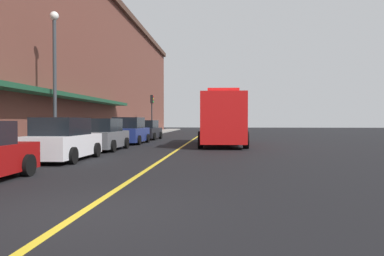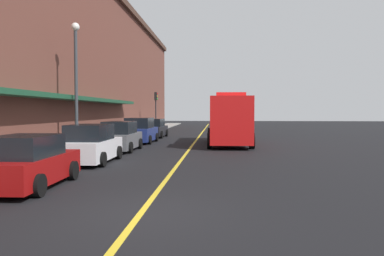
{
  "view_description": "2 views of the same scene",
  "coord_description": "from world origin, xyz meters",
  "px_view_note": "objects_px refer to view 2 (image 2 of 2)",
  "views": [
    {
      "loc": [
        2.45,
        -6.33,
        1.61
      ],
      "look_at": [
        0.09,
        22.83,
        1.03
      ],
      "focal_mm": 34.64,
      "sensor_mm": 36.0,
      "label": 1
    },
    {
      "loc": [
        1.76,
        -8.61,
        2.34
      ],
      "look_at": [
        -0.37,
        22.25,
        0.95
      ],
      "focal_mm": 35.78,
      "sensor_mm": 36.0,
      "label": 2
    }
  ],
  "objects_px": {
    "parked_car_3": "(140,131)",
    "parking_meter_1": "(33,144)",
    "parked_car_0": "(28,163)",
    "parked_car_2": "(120,137)",
    "traffic_light_near": "(156,104)",
    "parked_car_1": "(91,145)",
    "parked_car_4": "(154,129)",
    "fire_truck": "(228,121)",
    "street_lamp_left": "(76,73)"
  },
  "relations": [
    {
      "from": "parked_car_1",
      "to": "street_lamp_left",
      "type": "relative_size",
      "value": 0.62
    },
    {
      "from": "parked_car_0",
      "to": "parking_meter_1",
      "type": "bearing_deg",
      "value": 22.28
    },
    {
      "from": "fire_truck",
      "to": "street_lamp_left",
      "type": "distance_m",
      "value": 10.97
    },
    {
      "from": "parked_car_3",
      "to": "parking_meter_1",
      "type": "distance_m",
      "value": 13.48
    },
    {
      "from": "traffic_light_near",
      "to": "parked_car_3",
      "type": "bearing_deg",
      "value": -85.02
    },
    {
      "from": "parked_car_4",
      "to": "parked_car_1",
      "type": "bearing_deg",
      "value": -177.98
    },
    {
      "from": "parked_car_3",
      "to": "fire_truck",
      "type": "relative_size",
      "value": 0.47
    },
    {
      "from": "parked_car_0",
      "to": "parked_car_4",
      "type": "height_order",
      "value": "parked_car_4"
    },
    {
      "from": "parked_car_1",
      "to": "parked_car_3",
      "type": "distance_m",
      "value": 10.84
    },
    {
      "from": "parked_car_4",
      "to": "fire_truck",
      "type": "distance_m",
      "value": 9.21
    },
    {
      "from": "parked_car_4",
      "to": "parking_meter_1",
      "type": "height_order",
      "value": "parked_car_4"
    },
    {
      "from": "parked_car_1",
      "to": "parked_car_4",
      "type": "distance_m",
      "value": 16.65
    },
    {
      "from": "parked_car_2",
      "to": "parked_car_4",
      "type": "bearing_deg",
      "value": -0.12
    },
    {
      "from": "parked_car_0",
      "to": "parked_car_2",
      "type": "distance_m",
      "value": 10.74
    },
    {
      "from": "parking_meter_1",
      "to": "street_lamp_left",
      "type": "relative_size",
      "value": 0.19
    },
    {
      "from": "parked_car_3",
      "to": "parking_meter_1",
      "type": "relative_size",
      "value": 3.21
    },
    {
      "from": "parked_car_1",
      "to": "street_lamp_left",
      "type": "height_order",
      "value": "street_lamp_left"
    },
    {
      "from": "parked_car_2",
      "to": "traffic_light_near",
      "type": "relative_size",
      "value": 0.97
    },
    {
      "from": "parked_car_0",
      "to": "fire_truck",
      "type": "xyz_separation_m",
      "value": [
        6.47,
        15.64,
        0.9
      ]
    },
    {
      "from": "parked_car_1",
      "to": "parked_car_2",
      "type": "relative_size",
      "value": 1.03
    },
    {
      "from": "parked_car_1",
      "to": "parking_meter_1",
      "type": "bearing_deg",
      "value": 150.92
    },
    {
      "from": "parking_meter_1",
      "to": "parked_car_4",
      "type": "bearing_deg",
      "value": 85.67
    },
    {
      "from": "parked_car_4",
      "to": "parking_meter_1",
      "type": "bearing_deg",
      "value": 177.88
    },
    {
      "from": "parked_car_3",
      "to": "parked_car_4",
      "type": "distance_m",
      "value": 5.8
    },
    {
      "from": "street_lamp_left",
      "to": "parked_car_3",
      "type": "bearing_deg",
      "value": 74.76
    },
    {
      "from": "fire_truck",
      "to": "traffic_light_near",
      "type": "xyz_separation_m",
      "value": [
        -7.75,
        15.99,
        1.5
      ]
    },
    {
      "from": "parked_car_3",
      "to": "traffic_light_near",
      "type": "bearing_deg",
      "value": 6.02
    },
    {
      "from": "parked_car_2",
      "to": "fire_truck",
      "type": "height_order",
      "value": "fire_truck"
    },
    {
      "from": "traffic_light_near",
      "to": "fire_truck",
      "type": "bearing_deg",
      "value": -64.15
    },
    {
      "from": "parked_car_0",
      "to": "parked_car_4",
      "type": "distance_m",
      "value": 22.25
    },
    {
      "from": "parked_car_1",
      "to": "parking_meter_1",
      "type": "xyz_separation_m",
      "value": [
        -1.4,
        -2.56,
        0.25
      ]
    },
    {
      "from": "parked_car_3",
      "to": "traffic_light_near",
      "type": "xyz_separation_m",
      "value": [
        -1.32,
        15.19,
        2.3
      ]
    },
    {
      "from": "parked_car_4",
      "to": "parking_meter_1",
      "type": "xyz_separation_m",
      "value": [
        -1.45,
        -19.21,
        0.29
      ]
    },
    {
      "from": "parked_car_1",
      "to": "parked_car_4",
      "type": "relative_size",
      "value": 1.01
    },
    {
      "from": "parked_car_1",
      "to": "parked_car_3",
      "type": "relative_size",
      "value": 1.0
    },
    {
      "from": "parked_car_0",
      "to": "street_lamp_left",
      "type": "bearing_deg",
      "value": 10.47
    },
    {
      "from": "fire_truck",
      "to": "parked_car_0",
      "type": "bearing_deg",
      "value": -23.7
    },
    {
      "from": "parked_car_3",
      "to": "parking_meter_1",
      "type": "height_order",
      "value": "parked_car_3"
    },
    {
      "from": "parked_car_4",
      "to": "fire_truck",
      "type": "relative_size",
      "value": 0.47
    },
    {
      "from": "parking_meter_1",
      "to": "parked_car_2",
      "type": "bearing_deg",
      "value": 79.69
    },
    {
      "from": "parked_car_2",
      "to": "parking_meter_1",
      "type": "xyz_separation_m",
      "value": [
        -1.4,
        -7.7,
        0.25
      ]
    },
    {
      "from": "parked_car_0",
      "to": "street_lamp_left",
      "type": "distance_m",
      "value": 10.05
    },
    {
      "from": "traffic_light_near",
      "to": "parked_car_4",
      "type": "bearing_deg",
      "value": -81.57
    },
    {
      "from": "parked_car_0",
      "to": "street_lamp_left",
      "type": "relative_size",
      "value": 0.61
    },
    {
      "from": "parked_car_2",
      "to": "parked_car_4",
      "type": "xyz_separation_m",
      "value": [
        0.05,
        11.51,
        -0.03
      ]
    },
    {
      "from": "parked_car_3",
      "to": "parked_car_4",
      "type": "relative_size",
      "value": 1.0
    },
    {
      "from": "parked_car_4",
      "to": "parked_car_0",
      "type": "bearing_deg",
      "value": -178.1
    },
    {
      "from": "parked_car_0",
      "to": "parked_car_1",
      "type": "xyz_separation_m",
      "value": [
        0.06,
        5.6,
        0.05
      ]
    },
    {
      "from": "parked_car_4",
      "to": "traffic_light_near",
      "type": "relative_size",
      "value": 0.99
    },
    {
      "from": "parked_car_2",
      "to": "traffic_light_near",
      "type": "height_order",
      "value": "traffic_light_near"
    }
  ]
}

